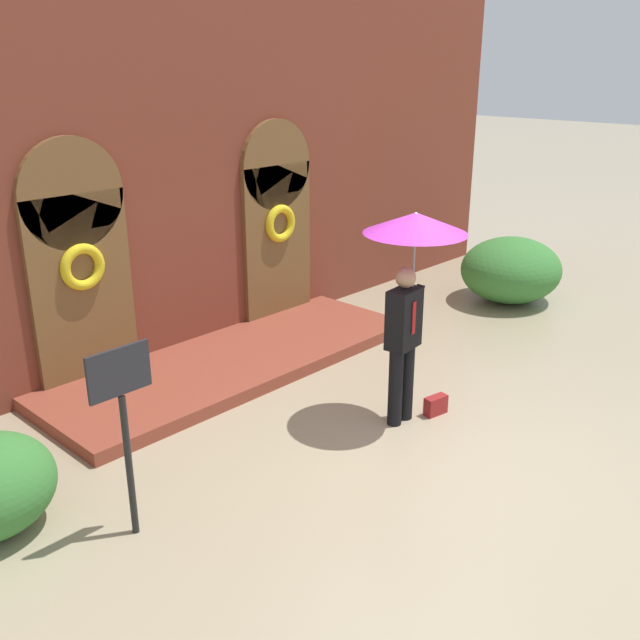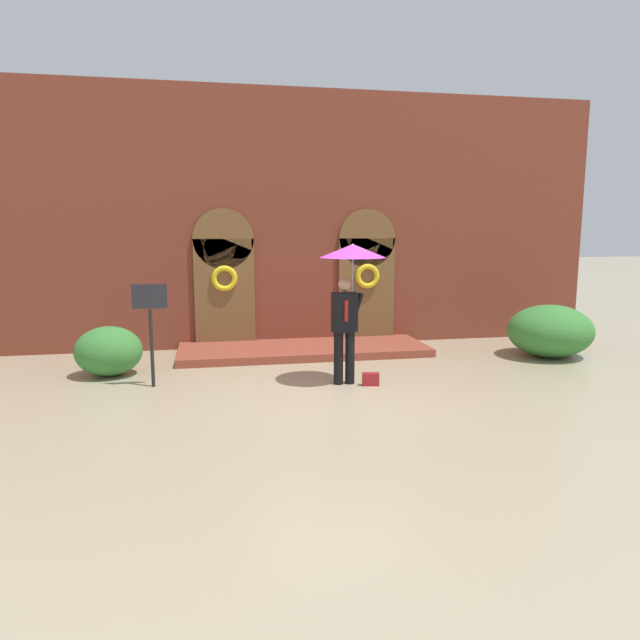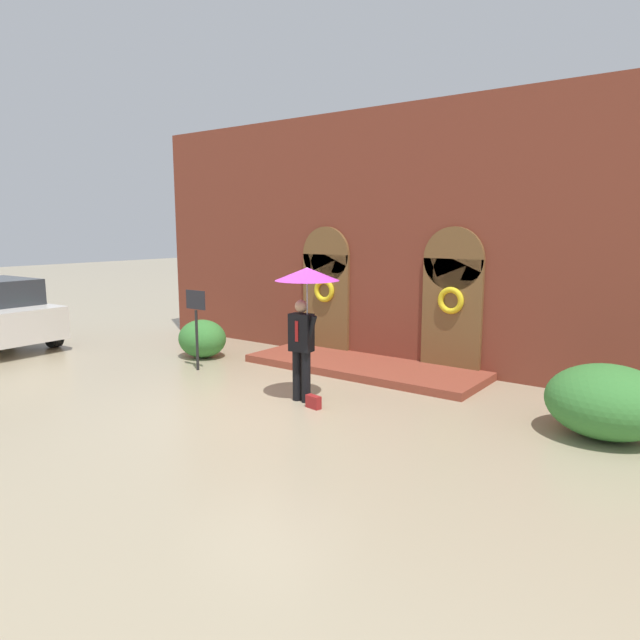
{
  "view_description": "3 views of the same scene",
  "coord_description": "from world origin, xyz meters",
  "px_view_note": "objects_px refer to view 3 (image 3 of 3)",
  "views": [
    {
      "loc": [
        -5.53,
        -3.71,
        3.86
      ],
      "look_at": [
        -0.07,
        1.45,
        1.08
      ],
      "focal_mm": 40.0,
      "sensor_mm": 36.0,
      "label": 1
    },
    {
      "loc": [
        -1.89,
        -8.62,
        2.6
      ],
      "look_at": [
        0.06,
        1.51,
        0.96
      ],
      "focal_mm": 32.0,
      "sensor_mm": 36.0,
      "label": 2
    },
    {
      "loc": [
        6.3,
        -7.07,
        3.02
      ],
      "look_at": [
        0.13,
        1.32,
        1.33
      ],
      "focal_mm": 32.0,
      "sensor_mm": 36.0,
      "label": 3
    }
  ],
  "objects_px": {
    "sign_post": "(196,317)",
    "shrub_left": "(202,339)",
    "shrub_right": "(608,401)",
    "handbag": "(313,402)",
    "person_with_umbrella": "(306,294)"
  },
  "relations": [
    {
      "from": "sign_post",
      "to": "shrub_left",
      "type": "distance_m",
      "value": 1.43
    },
    {
      "from": "sign_post",
      "to": "shrub_right",
      "type": "bearing_deg",
      "value": 6.06
    },
    {
      "from": "handbag",
      "to": "sign_post",
      "type": "height_order",
      "value": "sign_post"
    },
    {
      "from": "sign_post",
      "to": "shrub_right",
      "type": "xyz_separation_m",
      "value": [
        7.83,
        0.83,
        -0.63
      ]
    },
    {
      "from": "sign_post",
      "to": "shrub_left",
      "type": "relative_size",
      "value": 1.47
    },
    {
      "from": "sign_post",
      "to": "shrub_right",
      "type": "height_order",
      "value": "sign_post"
    },
    {
      "from": "handbag",
      "to": "sign_post",
      "type": "relative_size",
      "value": 0.16
    },
    {
      "from": "sign_post",
      "to": "shrub_left",
      "type": "bearing_deg",
      "value": 133.01
    },
    {
      "from": "person_with_umbrella",
      "to": "handbag",
      "type": "height_order",
      "value": "person_with_umbrella"
    },
    {
      "from": "person_with_umbrella",
      "to": "sign_post",
      "type": "relative_size",
      "value": 1.37
    },
    {
      "from": "handbag",
      "to": "shrub_right",
      "type": "relative_size",
      "value": 0.16
    },
    {
      "from": "shrub_left",
      "to": "shrub_right",
      "type": "distance_m",
      "value": 8.67
    },
    {
      "from": "sign_post",
      "to": "handbag",
      "type": "bearing_deg",
      "value": -9.97
    },
    {
      "from": "sign_post",
      "to": "shrub_left",
      "type": "height_order",
      "value": "sign_post"
    },
    {
      "from": "person_with_umbrella",
      "to": "handbag",
      "type": "bearing_deg",
      "value": -32.45
    }
  ]
}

